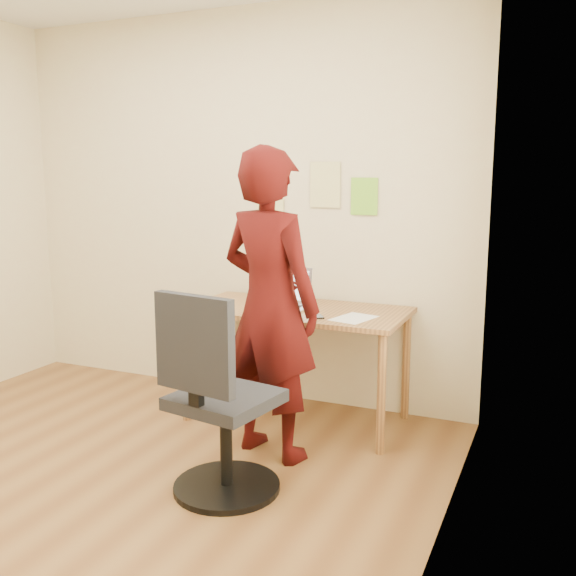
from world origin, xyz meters
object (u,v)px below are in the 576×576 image
at_px(desk, 296,322).
at_px(phone, 318,316).
at_px(laptop, 282,299).
at_px(office_chair, 217,410).
at_px(person, 270,305).

xyz_separation_m(desk, phone, (0.22, -0.19, 0.09)).
distance_m(desk, phone, 0.30).
distance_m(laptop, office_chair, 1.15).
bearing_deg(phone, desk, 104.83).
xyz_separation_m(laptop, office_chair, (0.14, -1.09, -0.35)).
distance_m(desk, office_chair, 1.11).
xyz_separation_m(laptop, person, (0.17, -0.53, 0.07)).
height_order(laptop, person, person).
height_order(desk, person, person).
bearing_deg(desk, phone, -40.68).
xyz_separation_m(phone, person, (-0.15, -0.35, 0.12)).
distance_m(phone, office_chair, 0.97).
relative_size(laptop, phone, 2.94).
bearing_deg(person, laptop, -58.52).
bearing_deg(phone, office_chair, -135.60).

